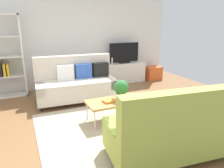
# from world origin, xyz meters

# --- Properties ---
(ground_plane) EXTENTS (7.68, 7.68, 0.00)m
(ground_plane) POSITION_xyz_m (0.00, 0.00, 0.00)
(ground_plane) COLOR brown
(wall_far) EXTENTS (6.40, 0.12, 2.90)m
(wall_far) POSITION_xyz_m (0.00, 2.80, 1.45)
(wall_far) COLOR white
(wall_far) RESTS_ON ground_plane
(area_rug) EXTENTS (2.90, 2.20, 0.01)m
(area_rug) POSITION_xyz_m (0.09, -0.17, 0.01)
(area_rug) COLOR tan
(area_rug) RESTS_ON ground_plane
(couch_beige) EXTENTS (1.94, 0.95, 1.10)m
(couch_beige) POSITION_xyz_m (-0.25, 1.45, 0.45)
(couch_beige) COLOR beige
(couch_beige) RESTS_ON ground_plane
(couch_green) EXTENTS (1.99, 1.07, 1.10)m
(couch_green) POSITION_xyz_m (0.41, -1.39, 0.45)
(couch_green) COLOR #A3BC4C
(couch_green) RESTS_ON ground_plane
(coffee_table) EXTENTS (1.10, 0.56, 0.42)m
(coffee_table) POSITION_xyz_m (0.14, 0.03, 0.39)
(coffee_table) COLOR #B7844C
(coffee_table) RESTS_ON ground_plane
(tv_console) EXTENTS (1.40, 0.44, 0.64)m
(tv_console) POSITION_xyz_m (1.59, 2.46, 0.32)
(tv_console) COLOR silver
(tv_console) RESTS_ON ground_plane
(tv) EXTENTS (1.00, 0.20, 0.64)m
(tv) POSITION_xyz_m (1.59, 2.44, 0.95)
(tv) COLOR black
(tv) RESTS_ON tv_console
(storage_trunk) EXTENTS (0.52, 0.40, 0.44)m
(storage_trunk) POSITION_xyz_m (2.69, 2.36, 0.22)
(storage_trunk) COLOR orange
(storage_trunk) RESTS_ON ground_plane
(potted_plant) EXTENTS (0.29, 0.29, 0.40)m
(potted_plant) POSITION_xyz_m (0.27, 0.03, 0.64)
(potted_plant) COLOR brown
(potted_plant) RESTS_ON coffee_table
(table_book_0) EXTENTS (0.26, 0.21, 0.04)m
(table_book_0) POSITION_xyz_m (0.01, 0.01, 0.44)
(table_book_0) COLOR orange
(table_book_0) RESTS_ON coffee_table
(vase_0) EXTENTS (0.09, 0.09, 0.17)m
(vase_0) POSITION_xyz_m (1.01, 2.51, 0.72)
(vase_0) COLOR silver
(vase_0) RESTS_ON tv_console
(bottle_0) EXTENTS (0.05, 0.05, 0.20)m
(bottle_0) POSITION_xyz_m (1.16, 2.42, 0.74)
(bottle_0) COLOR silver
(bottle_0) RESTS_ON tv_console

